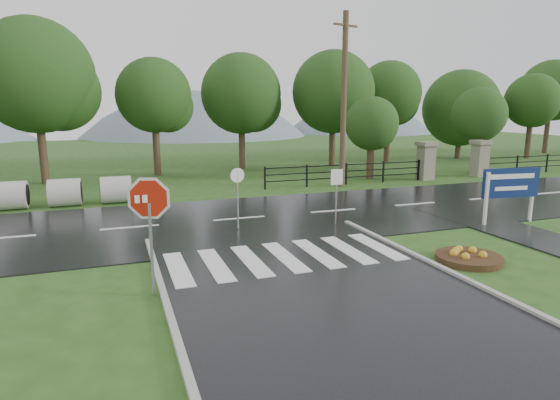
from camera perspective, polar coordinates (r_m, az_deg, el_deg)
name	(u,v)px	position (r m, az deg, el deg)	size (l,w,h in m)	color
ground	(379,339)	(9.25, 11.95, -16.23)	(120.00, 120.00, 0.00)	#274D19
main_road	(239,220)	(18.00, -4.99, -2.39)	(90.00, 8.00, 0.04)	black
walkway	(540,239)	(17.47, 29.10, -4.23)	(2.20, 11.00, 0.04)	black
crosswalk	(285,257)	(13.39, 0.59, -6.91)	(6.50, 2.80, 0.02)	silver
pillar_west	(426,160)	(28.97, 17.36, 4.69)	(1.00, 1.00, 2.24)	gray
pillar_east	(480,157)	(31.54, 23.19, 4.79)	(1.00, 1.00, 2.24)	gray
fence_west	(346,172)	(26.20, 8.09, 3.45)	(9.58, 0.08, 1.20)	black
hills	(171,236)	(75.01, -13.15, -4.33)	(102.00, 48.00, 48.00)	slate
treeline	(199,172)	(31.68, -9.82, 3.41)	(83.20, 5.20, 10.00)	#1A3B12
stop_sign	(149,210)	(10.70, -15.65, -1.14)	(1.23, 0.44, 2.92)	#939399
estate_billboard	(511,186)	(19.00, 26.32, 1.57)	(2.35, 0.32, 2.07)	silver
flower_bed	(469,257)	(14.14, 22.03, -6.44)	(1.81, 1.81, 0.36)	#332111
reg_sign_small	(336,186)	(16.88, 6.90, 1.75)	(0.46, 0.06, 2.06)	#939399
reg_sign_round	(237,191)	(16.24, -5.20, 1.12)	(0.51, 0.10, 2.19)	#939399
utility_pole_east	(344,100)	(25.28, 7.78, 11.96)	(1.57, 0.56, 9.03)	#473523
entrance_tree_left	(372,124)	(28.47, 11.11, 9.08)	(3.16, 3.16, 4.86)	#3D2B1C
entrance_tree_right	(479,115)	(33.20, 23.09, 9.53)	(3.46, 3.46, 5.51)	#3D2B1C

